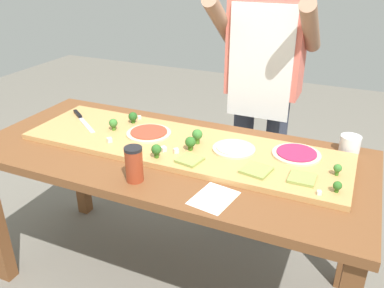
{
  "coord_description": "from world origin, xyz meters",
  "views": [
    {
      "loc": [
        0.76,
        -1.45,
        1.62
      ],
      "look_at": [
        0.11,
        0.01,
        0.85
      ],
      "focal_mm": 37.23,
      "sensor_mm": 36.0,
      "label": 1
    }
  ],
  "objects_px": {
    "pizza_slice_center": "(302,178)",
    "broccoli_floret_front_mid": "(337,186)",
    "pizza_slice_near_right": "(190,160)",
    "cheese_crumble_d": "(164,149)",
    "pizza_slice_far_left": "(256,170)",
    "cheese_crumble_e": "(109,140)",
    "broccoli_floret_back_right": "(190,142)",
    "cheese_crumble_a": "(319,193)",
    "prep_table": "(170,170)",
    "sauce_jar": "(134,164)",
    "broccoli_floret_back_mid": "(197,135)",
    "pizza_whole_beet_magenta": "(296,154)",
    "broccoli_floret_front_left": "(133,117)",
    "pizza_whole_cheese_artichoke": "(234,148)",
    "broccoli_floret_back_left": "(157,150)",
    "broccoli_floret_center_left": "(113,123)",
    "cheese_crumble_b": "(139,117)",
    "recipe_note": "(214,198)",
    "cook_center": "(264,76)",
    "flour_cup": "(350,145)",
    "broccoli_floret_center_right": "(338,169)",
    "cheese_crumble_c": "(176,151)",
    "pizza_whole_tomato_red": "(149,133)",
    "chefs_knife": "(81,118)"
  },
  "relations": [
    {
      "from": "broccoli_floret_back_mid",
      "to": "pizza_slice_near_right",
      "type": "bearing_deg",
      "value": -77.41
    },
    {
      "from": "pizza_slice_center",
      "to": "broccoli_floret_center_left",
      "type": "height_order",
      "value": "broccoli_floret_center_left"
    },
    {
      "from": "cheese_crumble_a",
      "to": "cook_center",
      "type": "height_order",
      "value": "cook_center"
    },
    {
      "from": "pizza_whole_beet_magenta",
      "to": "cheese_crumble_c",
      "type": "relative_size",
      "value": 10.43
    },
    {
      "from": "pizza_slice_far_left",
      "to": "cheese_crumble_b",
      "type": "xyz_separation_m",
      "value": [
        -0.72,
        0.29,
        0.0
      ]
    },
    {
      "from": "broccoli_floret_center_left",
      "to": "pizza_slice_center",
      "type": "bearing_deg",
      "value": -6.4
    },
    {
      "from": "broccoli_floret_back_left",
      "to": "sauce_jar",
      "type": "relative_size",
      "value": 0.42
    },
    {
      "from": "pizza_slice_near_right",
      "to": "cheese_crumble_d",
      "type": "distance_m",
      "value": 0.15
    },
    {
      "from": "prep_table",
      "to": "broccoli_floret_back_mid",
      "type": "xyz_separation_m",
      "value": [
        0.11,
        0.08,
        0.17
      ]
    },
    {
      "from": "chefs_knife",
      "to": "broccoli_floret_back_left",
      "type": "distance_m",
      "value": 0.63
    },
    {
      "from": "broccoli_floret_back_left",
      "to": "recipe_note",
      "type": "height_order",
      "value": "broccoli_floret_back_left"
    },
    {
      "from": "pizza_whole_beet_magenta",
      "to": "broccoli_floret_back_right",
      "type": "distance_m",
      "value": 0.47
    },
    {
      "from": "cheese_crumble_b",
      "to": "broccoli_floret_center_left",
      "type": "bearing_deg",
      "value": -103.11
    },
    {
      "from": "cook_center",
      "to": "broccoli_floret_front_left",
      "type": "bearing_deg",
      "value": -137.71
    },
    {
      "from": "broccoli_floret_center_left",
      "to": "recipe_note",
      "type": "xyz_separation_m",
      "value": [
        0.67,
        -0.33,
        -0.06
      ]
    },
    {
      "from": "broccoli_floret_center_right",
      "to": "cheese_crumble_c",
      "type": "distance_m",
      "value": 0.68
    },
    {
      "from": "pizza_whole_tomato_red",
      "to": "cheese_crumble_c",
      "type": "relative_size",
      "value": 10.75
    },
    {
      "from": "pizza_whole_cheese_artichoke",
      "to": "broccoli_floret_back_left",
      "type": "height_order",
      "value": "broccoli_floret_back_left"
    },
    {
      "from": "pizza_slice_far_left",
      "to": "recipe_note",
      "type": "height_order",
      "value": "pizza_slice_far_left"
    },
    {
      "from": "sauce_jar",
      "to": "cook_center",
      "type": "xyz_separation_m",
      "value": [
        0.26,
        0.96,
        0.13
      ]
    },
    {
      "from": "broccoli_floret_front_mid",
      "to": "cheese_crumble_e",
      "type": "height_order",
      "value": "broccoli_floret_front_mid"
    },
    {
      "from": "broccoli_floret_front_mid",
      "to": "broccoli_floret_front_left",
      "type": "xyz_separation_m",
      "value": [
        -1.04,
        0.27,
        0.01
      ]
    },
    {
      "from": "cheese_crumble_a",
      "to": "cook_center",
      "type": "distance_m",
      "value": 0.93
    },
    {
      "from": "cheese_crumble_a",
      "to": "flour_cup",
      "type": "bearing_deg",
      "value": 81.23
    },
    {
      "from": "cheese_crumble_d",
      "to": "sauce_jar",
      "type": "height_order",
      "value": "sauce_jar"
    },
    {
      "from": "broccoli_floret_front_mid",
      "to": "cheese_crumble_e",
      "type": "bearing_deg",
      "value": 178.87
    },
    {
      "from": "cheese_crumble_e",
      "to": "recipe_note",
      "type": "distance_m",
      "value": 0.64
    },
    {
      "from": "broccoli_floret_back_left",
      "to": "cheese_crumble_b",
      "type": "distance_m",
      "value": 0.46
    },
    {
      "from": "cheese_crumble_d",
      "to": "sauce_jar",
      "type": "xyz_separation_m",
      "value": [
        -0.01,
        -0.23,
        0.04
      ]
    },
    {
      "from": "cheese_crumble_a",
      "to": "broccoli_floret_front_left",
      "type": "bearing_deg",
      "value": 162.62
    },
    {
      "from": "cheese_crumble_a",
      "to": "flour_cup",
      "type": "relative_size",
      "value": 0.16
    },
    {
      "from": "pizza_slice_center",
      "to": "broccoli_floret_back_mid",
      "type": "bearing_deg",
      "value": 165.3
    },
    {
      "from": "pizza_slice_center",
      "to": "broccoli_floret_front_mid",
      "type": "relative_size",
      "value": 2.27
    },
    {
      "from": "pizza_slice_far_left",
      "to": "cheese_crumble_e",
      "type": "height_order",
      "value": "cheese_crumble_e"
    },
    {
      "from": "pizza_whole_cheese_artichoke",
      "to": "broccoli_floret_center_left",
      "type": "distance_m",
      "value": 0.62
    },
    {
      "from": "cheese_crumble_a",
      "to": "cheese_crumble_c",
      "type": "bearing_deg",
      "value": 171.91
    },
    {
      "from": "cheese_crumble_a",
      "to": "pizza_whole_cheese_artichoke",
      "type": "bearing_deg",
      "value": 151.33
    },
    {
      "from": "chefs_knife",
      "to": "broccoli_floret_back_mid",
      "type": "xyz_separation_m",
      "value": [
        0.69,
        -0.02,
        0.04
      ]
    },
    {
      "from": "pizza_slice_center",
      "to": "broccoli_floret_center_right",
      "type": "xyz_separation_m",
      "value": [
        0.12,
        0.09,
        0.02
      ]
    },
    {
      "from": "cheese_crumble_a",
      "to": "cheese_crumble_d",
      "type": "bearing_deg",
      "value": 173.26
    },
    {
      "from": "prep_table",
      "to": "pizza_slice_center",
      "type": "bearing_deg",
      "value": -4.82
    },
    {
      "from": "prep_table",
      "to": "cook_center",
      "type": "height_order",
      "value": "cook_center"
    },
    {
      "from": "cheese_crumble_b",
      "to": "cheese_crumble_e",
      "type": "xyz_separation_m",
      "value": [
        0.02,
        -0.31,
        0.0
      ]
    },
    {
      "from": "cheese_crumble_b",
      "to": "pizza_whole_beet_magenta",
      "type": "bearing_deg",
      "value": -5.82
    },
    {
      "from": "pizza_slice_far_left",
      "to": "broccoli_floret_center_left",
      "type": "bearing_deg",
      "value": 171.36
    },
    {
      "from": "flour_cup",
      "to": "recipe_note",
      "type": "bearing_deg",
      "value": -125.03
    },
    {
      "from": "pizza_whole_beet_magenta",
      "to": "broccoli_floret_front_left",
      "type": "height_order",
      "value": "broccoli_floret_front_left"
    },
    {
      "from": "pizza_whole_beet_magenta",
      "to": "cheese_crumble_a",
      "type": "xyz_separation_m",
      "value": [
        0.13,
        -0.28,
        0.0
      ]
    },
    {
      "from": "broccoli_floret_back_right",
      "to": "cheese_crumble_d",
      "type": "xyz_separation_m",
      "value": [
        -0.1,
        -0.06,
        -0.03
      ]
    },
    {
      "from": "cheese_crumble_a",
      "to": "prep_table",
      "type": "bearing_deg",
      "value": 168.91
    }
  ]
}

